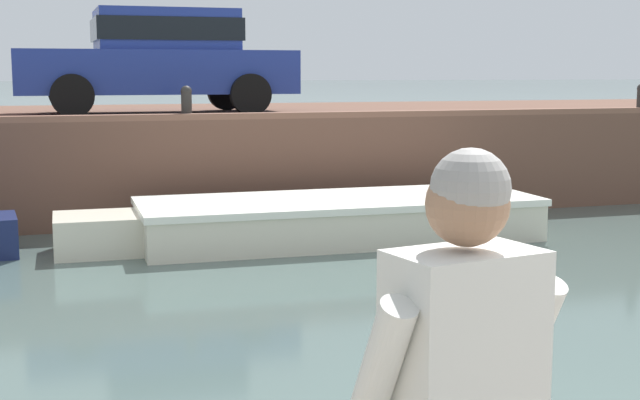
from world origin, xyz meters
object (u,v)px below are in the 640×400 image
(car_left_inner_blue, at_px, (159,57))
(mooring_bollard_mid, at_px, (186,101))
(person_seated_left, at_px, (452,386))
(boat_moored_central_cream, at_px, (320,220))

(car_left_inner_blue, xyz_separation_m, mooring_bollard_mid, (0.11, -1.84, -0.61))
(mooring_bollard_mid, height_order, person_seated_left, person_seated_left)
(boat_moored_central_cream, bearing_deg, person_seated_left, -105.01)
(boat_moored_central_cream, height_order, person_seated_left, person_seated_left)
(car_left_inner_blue, relative_size, person_seated_left, 4.21)
(car_left_inner_blue, bearing_deg, boat_moored_central_cream, -67.89)
(mooring_bollard_mid, bearing_deg, boat_moored_central_cream, -52.11)
(mooring_bollard_mid, xyz_separation_m, person_seated_left, (-0.89, -9.93, -0.38))
(car_left_inner_blue, height_order, person_seated_left, car_left_inner_blue)
(boat_moored_central_cream, bearing_deg, car_left_inner_blue, 112.11)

